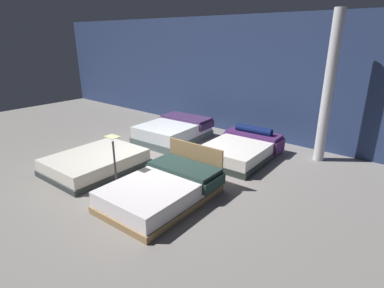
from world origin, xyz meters
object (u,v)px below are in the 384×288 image
at_px(bed_3, 241,149).
at_px(price_sign, 115,168).
at_px(bed_2, 174,131).
at_px(bed_1, 164,189).
at_px(bed_0, 96,162).
at_px(support_pillar, 328,90).

bearing_deg(bed_3, price_sign, -112.59).
distance_m(bed_2, price_sign, 3.20).
height_order(bed_1, bed_2, bed_1).
bearing_deg(bed_0, price_sign, -14.57).
relative_size(price_sign, support_pillar, 0.31).
xyz_separation_m(bed_0, price_sign, (1.08, -0.25, 0.24)).
xyz_separation_m(bed_2, bed_3, (2.25, 0.05, -0.04)).
bearing_deg(support_pillar, bed_3, -144.62).
bearing_deg(price_sign, support_pillar, 57.23).
xyz_separation_m(bed_1, bed_2, (-2.24, 2.71, 0.04)).
xyz_separation_m(bed_1, support_pillar, (1.58, 3.87, 1.52)).
bearing_deg(bed_0, bed_3, 50.22).
bearing_deg(support_pillar, bed_1, -112.24).
height_order(bed_0, bed_3, bed_3).
distance_m(bed_1, price_sign, 1.13).
bearing_deg(bed_1, bed_3, 87.74).
bearing_deg(bed_3, bed_2, 178.65).
xyz_separation_m(bed_0, support_pillar, (3.75, 3.89, 1.56)).
bearing_deg(bed_3, support_pillar, 32.72).
bearing_deg(bed_2, price_sign, -71.88).
distance_m(bed_3, support_pillar, 2.45).
relative_size(bed_3, price_sign, 1.98).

